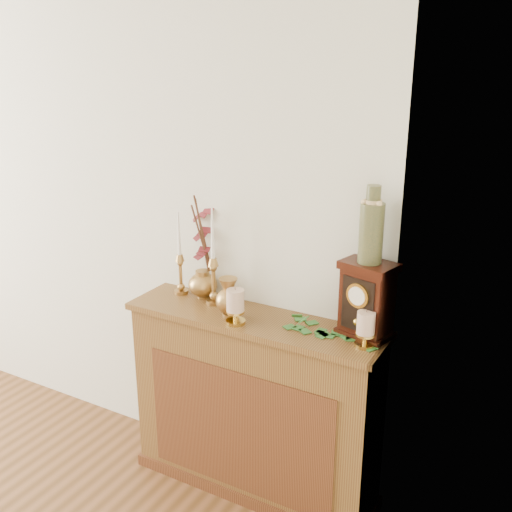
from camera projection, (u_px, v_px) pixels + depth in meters
The scene contains 10 objects.
console_shelf at pixel (254, 410), 2.89m from camera, with size 1.24×0.34×0.93m.
candlestick_left at pixel (180, 267), 2.96m from camera, with size 0.07×0.07×0.42m.
candlestick_center at pixel (213, 273), 2.84m from camera, with size 0.08×0.08×0.47m.
bud_vase at pixel (228, 298), 2.71m from camera, with size 0.12×0.12×0.19m.
ginger_jar at pixel (204, 249), 2.92m from camera, with size 0.21×0.23×0.53m.
pillar_candle_left at pixel (235, 305), 2.64m from camera, with size 0.09×0.09×0.17m.
pillar_candle_right at pixel (366, 327), 2.44m from camera, with size 0.08×0.08×0.16m.
ivy_garland at pixel (330, 333), 2.56m from camera, with size 0.50×0.19×0.08m.
mantel_clock at pixel (366, 300), 2.51m from camera, with size 0.25×0.20×0.33m.
ceramic_vase at pixel (371, 229), 2.41m from camera, with size 0.10×0.10×0.32m.
Camera 1 is at (2.63, -0.08, 2.07)m, focal length 42.00 mm.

